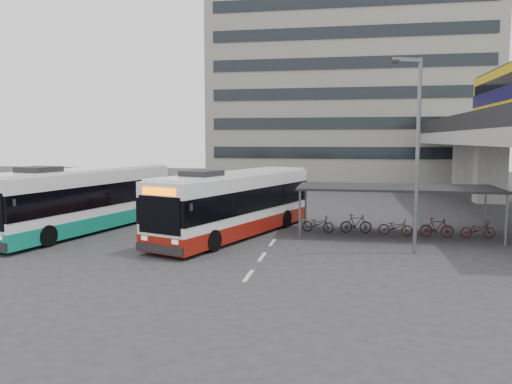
% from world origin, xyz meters
% --- Properties ---
extents(ground, '(120.00, 120.00, 0.00)m').
position_xyz_m(ground, '(0.00, 0.00, 0.00)').
color(ground, '#28282B').
rests_on(ground, ground).
extents(bike_shelter, '(10.00, 4.00, 2.54)m').
position_xyz_m(bike_shelter, '(8.50, 3.00, 1.52)').
color(bike_shelter, '#595B60').
rests_on(bike_shelter, ground).
extents(office_block, '(30.00, 15.00, 25.00)m').
position_xyz_m(office_block, '(6.00, 36.00, 12.50)').
color(office_block, gray).
rests_on(office_block, ground).
extents(road_markings, '(0.15, 7.60, 0.01)m').
position_xyz_m(road_markings, '(2.50, -3.00, 0.01)').
color(road_markings, beige).
rests_on(road_markings, ground).
extents(bus_main, '(6.45, 12.04, 3.51)m').
position_xyz_m(bus_main, '(0.37, 1.52, 1.63)').
color(bus_main, white).
rests_on(bus_main, ground).
extents(bus_teal, '(5.28, 12.61, 3.64)m').
position_xyz_m(bus_teal, '(-7.93, 1.27, 1.69)').
color(bus_teal, white).
rests_on(bus_teal, ground).
extents(pedestrian, '(0.65, 0.74, 1.72)m').
position_xyz_m(pedestrian, '(-3.01, 3.98, 0.86)').
color(pedestrian, black).
rests_on(pedestrian, ground).
extents(lamp_post, '(1.39, 0.70, 8.34)m').
position_xyz_m(lamp_post, '(8.81, -1.26, 4.75)').
color(lamp_post, '#595B60').
rests_on(lamp_post, ground).
extents(sign_totem_mid, '(0.54, 0.21, 2.49)m').
position_xyz_m(sign_totem_mid, '(-13.89, 2.92, 1.28)').
color(sign_totem_mid, '#A11409').
rests_on(sign_totem_mid, ground).
extents(sign_totem_north, '(0.58, 0.17, 2.68)m').
position_xyz_m(sign_totem_north, '(-13.31, 6.47, 1.38)').
color(sign_totem_north, '#A11409').
rests_on(sign_totem_north, ground).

